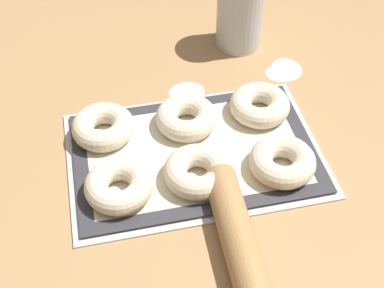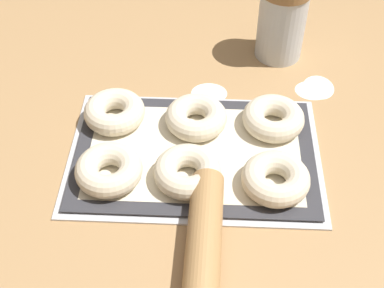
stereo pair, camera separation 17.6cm
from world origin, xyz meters
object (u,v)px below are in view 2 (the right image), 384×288
(bagel_front_left, at_px, (109,170))
(bagel_back_left, at_px, (114,112))
(bagel_back_center, at_px, (197,117))
(bagel_front_center, at_px, (187,171))
(rolling_pin, at_px, (203,256))
(bagel_back_right, at_px, (273,118))
(baking_tray, at_px, (192,154))
(bagel_front_right, at_px, (276,179))
(flour_canister, at_px, (282,21))

(bagel_front_left, bearing_deg, bagel_back_left, 94.48)
(bagel_back_center, bearing_deg, bagel_front_center, -94.66)
(bagel_back_left, bearing_deg, rolling_pin, -59.89)
(bagel_back_right, bearing_deg, rolling_pin, -112.18)
(baking_tray, height_order, bagel_back_right, bagel_back_right)
(bagel_back_right, bearing_deg, bagel_front_right, -91.98)
(rolling_pin, bearing_deg, bagel_back_right, 67.82)
(bagel_back_center, bearing_deg, flour_canister, 55.50)
(bagel_back_left, height_order, bagel_back_right, same)
(bagel_back_center, relative_size, rolling_pin, 0.29)
(bagel_front_right, bearing_deg, bagel_back_right, 88.02)
(bagel_front_left, distance_m, bagel_front_right, 0.29)
(baking_tray, xyz_separation_m, bagel_back_center, (0.01, 0.07, 0.03))
(bagel_front_right, height_order, rolling_pin, rolling_pin)
(baking_tray, relative_size, bagel_back_center, 3.93)
(bagel_front_right, bearing_deg, rolling_pin, -127.55)
(baking_tray, bearing_deg, bagel_front_right, -27.34)
(bagel_front_center, relative_size, rolling_pin, 0.29)
(bagel_front_left, distance_m, bagel_front_center, 0.14)
(bagel_front_center, xyz_separation_m, bagel_back_left, (-0.15, 0.15, 0.00))
(bagel_front_center, bearing_deg, bagel_front_left, -179.02)
(baking_tray, distance_m, bagel_back_center, 0.08)
(bagel_back_center, distance_m, flour_canister, 0.31)
(bagel_front_center, bearing_deg, bagel_back_right, 41.94)
(bagel_back_right, height_order, rolling_pin, rolling_pin)
(bagel_front_center, distance_m, bagel_front_right, 0.15)
(baking_tray, height_order, bagel_front_center, bagel_front_center)
(bagel_back_left, relative_size, rolling_pin, 0.29)
(bagel_front_left, bearing_deg, bagel_back_center, 43.31)
(bagel_front_right, relative_size, bagel_back_right, 1.00)
(bagel_back_left, height_order, bagel_back_center, same)
(bagel_front_center, relative_size, bagel_back_left, 1.00)
(bagel_front_center, xyz_separation_m, bagel_front_right, (0.15, -0.01, 0.00))
(bagel_front_left, xyz_separation_m, flour_canister, (0.33, 0.40, 0.05))
(baking_tray, bearing_deg, bagel_back_center, 85.04)
(bagel_back_left, bearing_deg, bagel_front_right, -27.38)
(baking_tray, relative_size, bagel_front_center, 3.93)
(bagel_front_right, relative_size, bagel_back_center, 1.00)
(bagel_front_right, height_order, flour_canister, flour_canister)
(bagel_front_right, bearing_deg, baking_tray, 152.66)
(bagel_front_left, distance_m, bagel_back_left, 0.15)
(bagel_front_right, relative_size, flour_canister, 0.69)
(bagel_back_center, height_order, flour_canister, flour_canister)
(baking_tray, relative_size, rolling_pin, 1.14)
(bagel_front_center, bearing_deg, bagel_back_center, 85.34)
(baking_tray, xyz_separation_m, bagel_front_right, (0.15, -0.08, 0.03))
(bagel_front_center, distance_m, flour_canister, 0.44)
(bagel_front_right, xyz_separation_m, rolling_pin, (-0.12, -0.16, -0.00))
(bagel_back_left, xyz_separation_m, flour_canister, (0.34, 0.25, 0.05))
(bagel_front_left, bearing_deg, bagel_front_right, -1.45)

